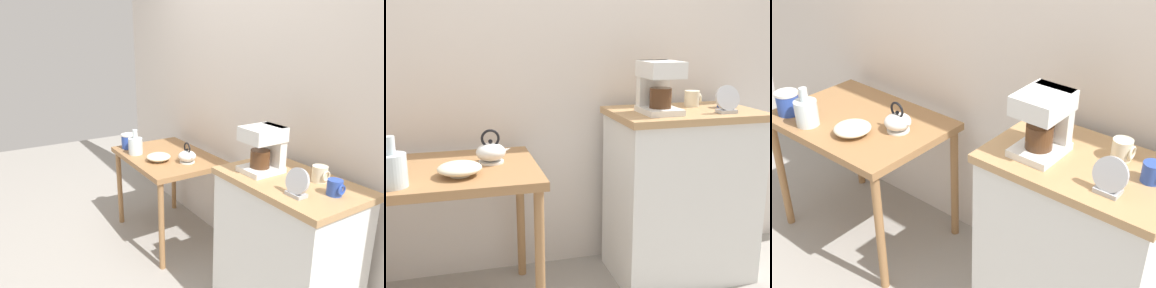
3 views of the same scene
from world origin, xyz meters
The scene contains 12 objects.
ground_plane centered at (0.00, 0.00, 0.00)m, with size 8.00×8.00×0.00m, color gray.
back_wall centered at (0.10, 0.44, 1.40)m, with size 4.40×0.10×2.80m, color silver.
wooden_table centered at (-0.59, 0.00, 0.64)m, with size 0.91×0.64×0.73m.
kitchen_counter centered at (0.67, 0.08, 0.47)m, with size 0.77×0.50×0.93m.
bowl_stoneware centered at (-0.49, -0.13, 0.76)m, with size 0.19×0.19×0.06m.
teakettle centered at (-0.34, 0.04, 0.78)m, with size 0.17×0.14×0.16m.
glass_carafe_vase centered at (-0.75, -0.21, 0.80)m, with size 0.12×0.12×0.21m.
canister_enamel centered at (-0.94, -0.20, 0.79)m, with size 0.12×0.12×0.13m.
coffee_maker centered at (0.50, 0.04, 1.07)m, with size 0.18×0.22×0.26m.
mug_blue centered at (0.92, 0.11, 0.97)m, with size 0.08×0.07×0.08m.
mug_small_cream centered at (0.77, 0.18, 0.97)m, with size 0.09×0.08×0.09m.
table_clock centered at (0.83, -0.06, 0.99)m, with size 0.13×0.06×0.14m.
Camera 1 is at (1.91, -1.31, 1.65)m, focal length 33.72 mm.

